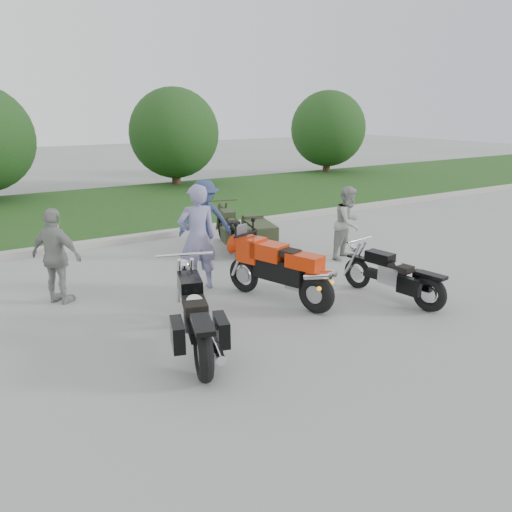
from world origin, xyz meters
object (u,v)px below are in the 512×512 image
cruiser_left (195,319)px  person_grey (348,223)px  cruiser_right (396,278)px  person_stripe (197,238)px  cruiser_sidecar (248,232)px  person_back (56,256)px  sportbike_red (280,268)px  person_denim (205,220)px

cruiser_left → person_grey: (4.74, 2.27, 0.31)m
cruiser_right → person_stripe: size_ratio=1.06×
cruiser_left → person_grey: size_ratio=1.50×
cruiser_right → cruiser_sidecar: 4.21m
person_grey → person_back: size_ratio=0.97×
sportbike_red → person_back: (-3.19, 1.97, 0.21)m
cruiser_right → person_back: person_back is taller
sportbike_red → person_back: person_back is taller
cruiser_sidecar → person_stripe: 2.91m
cruiser_sidecar → sportbike_red: bearing=-97.6°
cruiser_right → person_grey: bearing=57.8°
cruiser_left → cruiser_right: 3.74m
sportbike_red → person_back: size_ratio=1.29×
person_grey → person_denim: size_ratio=0.91×
sportbike_red → person_stripe: (-0.88, 1.36, 0.35)m
person_stripe → person_back: bearing=-4.8°
cruiser_right → person_denim: (-1.70, 3.90, 0.47)m
person_stripe → person_grey: 3.63m
cruiser_sidecar → person_denim: (-1.25, -0.29, 0.47)m
sportbike_red → person_denim: size_ratio=1.21×
person_back → cruiser_right: bearing=-159.7°
cruiser_right → person_denim: size_ratio=1.17×
cruiser_sidecar → person_back: (-4.47, -1.25, 0.42)m
person_stripe → person_back: size_ratio=1.18×
cruiser_left → person_denim: (2.03, 3.81, 0.39)m
sportbike_red → cruiser_right: (1.74, -0.96, -0.21)m
sportbike_red → person_stripe: person_stripe is taller
person_grey → person_denim: bearing=131.4°
sportbike_red → cruiser_sidecar: 3.48m
cruiser_left → person_stripe: (1.11, 2.24, 0.48)m
sportbike_red → person_back: 3.75m
cruiser_sidecar → person_stripe: bearing=-125.1°
person_stripe → person_denim: size_ratio=1.11×
cruiser_left → person_grey: person_grey is taller
sportbike_red → cruiser_sidecar: bearing=49.2°
person_grey → sportbike_red: bearing=-172.0°
person_grey → person_back: bearing=155.4°
cruiser_left → cruiser_sidecar: size_ratio=1.08×
sportbike_red → cruiser_sidecar: sportbike_red is taller
person_denim → sportbike_red: bearing=-68.9°
person_stripe → cruiser_sidecar: bearing=-129.2°
sportbike_red → cruiser_sidecar: size_ratio=0.96×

